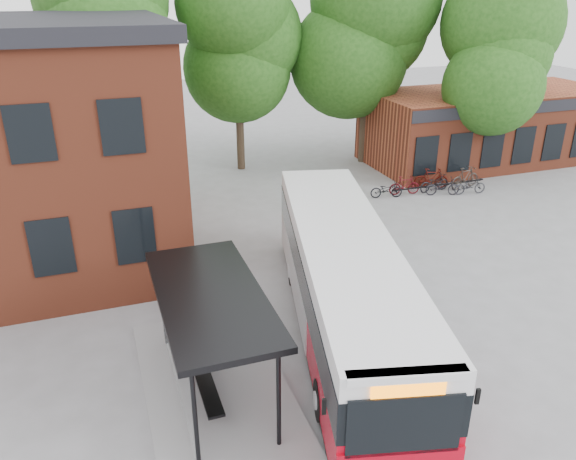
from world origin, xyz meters
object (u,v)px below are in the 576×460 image
object	(u,v)px
city_bus	(343,286)
bicycle_2	(434,183)
bicycle_4	(443,187)
bicycle_0	(386,190)
bicycle_3	(431,178)
bus_shelter	(213,343)
bicycle_1	(404,185)
bicycle_7	(465,178)
bicycle_6	(470,186)

from	to	relation	value
city_bus	bicycle_2	xyz separation A→B (m)	(9.45, 9.75, -1.11)
bicycle_2	bicycle_4	world-z (taller)	bicycle_2
bicycle_0	bicycle_2	distance (m)	2.68
bicycle_3	bus_shelter	bearing A→B (deg)	148.16
bicycle_2	city_bus	bearing A→B (deg)	129.84
bicycle_1	bicycle_4	bearing A→B (deg)	-102.83
city_bus	bicycle_7	size ratio (longest dim) A/B	6.61
bicycle_0	bicycle_1	xyz separation A→B (m)	(1.04, 0.09, 0.06)
bicycle_0	bicycle_2	bearing A→B (deg)	-76.61
bicycle_0	bicycle_4	size ratio (longest dim) A/B	0.93
city_bus	bicycle_1	size ratio (longest dim) A/B	7.85
bicycle_4	bicycle_2	bearing A→B (deg)	22.77
bicycle_0	bicycle_4	bearing A→B (deg)	-89.24
bicycle_6	bus_shelter	bearing A→B (deg)	131.37
city_bus	bicycle_6	bearing A→B (deg)	53.00
city_bus	bus_shelter	bearing A→B (deg)	-147.52
city_bus	bicycle_0	distance (m)	11.92
bicycle_4	bicycle_0	bearing A→B (deg)	93.63
bus_shelter	bicycle_1	world-z (taller)	bus_shelter
city_bus	bicycle_0	xyz separation A→B (m)	(6.78, 9.74, -1.15)
bicycle_0	bicycle_2	size ratio (longest dim) A/B	0.92
bicycle_4	bicycle_3	bearing A→B (deg)	13.79
city_bus	bicycle_7	distance (m)	14.79
bicycle_4	bicycle_6	distance (m)	1.40
bus_shelter	bicycle_7	world-z (taller)	bus_shelter
bus_shelter	bicycle_0	bearing A→B (deg)	45.59
bicycle_4	bus_shelter	bearing A→B (deg)	143.62
bicycle_0	bicycle_4	xyz separation A→B (m)	(2.75, -0.60, 0.03)
city_bus	bicycle_2	world-z (taller)	city_bus
bicycle_0	bicycle_4	distance (m)	2.82
bicycle_0	bicycle_6	world-z (taller)	bicycle_6
bus_shelter	bicycle_6	bearing A→B (deg)	34.22
bicycle_0	bicycle_6	distance (m)	4.21
bus_shelter	bicycle_4	distance (m)	17.25
bicycle_1	bicycle_2	bearing A→B (deg)	-83.50
bus_shelter	bicycle_3	size ratio (longest dim) A/B	4.05
city_bus	bicycle_3	distance (m)	14.03
bicycle_4	bicycle_6	xyz separation A→B (m)	(1.36, -0.31, -0.01)
bicycle_1	bus_shelter	bearing A→B (deg)	142.30
city_bus	bicycle_3	world-z (taller)	city_bus
bicycle_1	bicycle_4	world-z (taller)	bicycle_1
bicycle_3	bicycle_1	bearing A→B (deg)	120.34
bicycle_4	bicycle_7	world-z (taller)	bicycle_7
bicycle_0	bicycle_7	xyz separation A→B (m)	(4.40, -0.10, 0.15)
city_bus	bicycle_4	xyz separation A→B (m)	(9.53, 9.14, -1.12)
bicycle_3	bicycle_6	xyz separation A→B (m)	(1.32, -1.39, -0.09)
bicycle_2	bicycle_7	world-z (taller)	bicycle_7
bicycle_3	bicycle_4	bearing A→B (deg)	-164.31
bicycle_0	city_bus	bearing A→B (deg)	158.31
bicycle_6	bicycle_7	xyz separation A→B (m)	(0.28, 0.81, 0.13)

